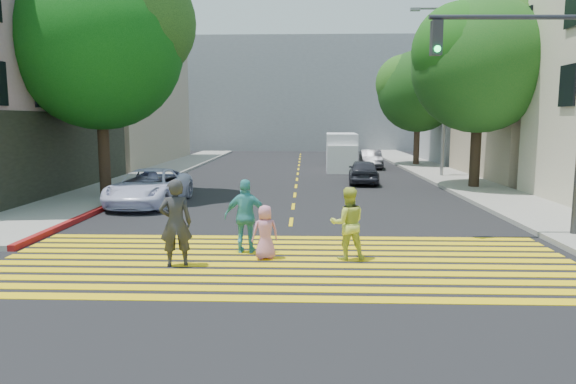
{
  "coord_description": "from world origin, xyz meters",
  "views": [
    {
      "loc": [
        0.44,
        -10.24,
        3.26
      ],
      "look_at": [
        0.0,
        3.0,
        1.4
      ],
      "focal_mm": 32.0,
      "sensor_mm": 36.0,
      "label": 1
    }
  ],
  "objects_px": {
    "tree_left": "(101,37)",
    "pedestrian_child": "(265,232)",
    "pedestrian_man": "(176,223)",
    "silver_car": "(340,155)",
    "tree_right_near": "(482,58)",
    "tree_right_far": "(420,87)",
    "pedestrian_woman": "(348,223)",
    "white_van": "(341,153)",
    "traffic_signal": "(541,88)",
    "dark_car_parked": "(371,159)",
    "white_sedan": "(149,187)",
    "pedestrian_extra": "(246,216)",
    "dark_car_near": "(364,171)"
  },
  "relations": [
    {
      "from": "pedestrian_extra",
      "to": "silver_car",
      "type": "xyz_separation_m",
      "value": [
        4.11,
        26.57,
        -0.26
      ]
    },
    {
      "from": "white_sedan",
      "to": "silver_car",
      "type": "height_order",
      "value": "white_sedan"
    },
    {
      "from": "tree_right_far",
      "to": "pedestrian_extra",
      "type": "xyz_separation_m",
      "value": [
        -9.45,
        -24.52,
        -4.65
      ]
    },
    {
      "from": "tree_left",
      "to": "tree_right_near",
      "type": "distance_m",
      "value": 16.71
    },
    {
      "from": "dark_car_parked",
      "to": "white_van",
      "type": "xyz_separation_m",
      "value": [
        -2.12,
        -1.59,
        0.51
      ]
    },
    {
      "from": "dark_car_near",
      "to": "dark_car_parked",
      "type": "distance_m",
      "value": 8.73
    },
    {
      "from": "dark_car_near",
      "to": "pedestrian_woman",
      "type": "bearing_deg",
      "value": 86.44
    },
    {
      "from": "white_van",
      "to": "silver_car",
      "type": "bearing_deg",
      "value": 88.83
    },
    {
      "from": "silver_car",
      "to": "dark_car_parked",
      "type": "bearing_deg",
      "value": 122.94
    },
    {
      "from": "tree_right_near",
      "to": "pedestrian_extra",
      "type": "distance_m",
      "value": 16.2
    },
    {
      "from": "pedestrian_woman",
      "to": "dark_car_parked",
      "type": "height_order",
      "value": "pedestrian_woman"
    },
    {
      "from": "pedestrian_woman",
      "to": "white_van",
      "type": "relative_size",
      "value": 0.33
    },
    {
      "from": "traffic_signal",
      "to": "pedestrian_man",
      "type": "bearing_deg",
      "value": -164.07
    },
    {
      "from": "tree_right_far",
      "to": "traffic_signal",
      "type": "relative_size",
      "value": 1.3
    },
    {
      "from": "tree_right_near",
      "to": "white_van",
      "type": "bearing_deg",
      "value": 122.13
    },
    {
      "from": "tree_right_near",
      "to": "traffic_signal",
      "type": "relative_size",
      "value": 1.41
    },
    {
      "from": "tree_right_near",
      "to": "tree_right_far",
      "type": "xyz_separation_m",
      "value": [
        -0.06,
        12.46,
        -0.51
      ]
    },
    {
      "from": "pedestrian_woman",
      "to": "silver_car",
      "type": "height_order",
      "value": "pedestrian_woman"
    },
    {
      "from": "tree_right_far",
      "to": "pedestrian_child",
      "type": "xyz_separation_m",
      "value": [
        -8.94,
        -25.07,
        -4.92
      ]
    },
    {
      "from": "silver_car",
      "to": "dark_car_near",
      "type": "bearing_deg",
      "value": 99.25
    },
    {
      "from": "pedestrian_man",
      "to": "pedestrian_child",
      "type": "distance_m",
      "value": 2.08
    },
    {
      "from": "pedestrian_man",
      "to": "traffic_signal",
      "type": "height_order",
      "value": "traffic_signal"
    },
    {
      "from": "white_van",
      "to": "white_sedan",
      "type": "bearing_deg",
      "value": -118.66
    },
    {
      "from": "tree_right_far",
      "to": "white_van",
      "type": "bearing_deg",
      "value": -149.25
    },
    {
      "from": "tree_left",
      "to": "pedestrian_child",
      "type": "xyz_separation_m",
      "value": [
        7.39,
        -9.45,
        -5.98
      ]
    },
    {
      "from": "tree_right_near",
      "to": "pedestrian_woman",
      "type": "bearing_deg",
      "value": -119.33
    },
    {
      "from": "pedestrian_child",
      "to": "white_van",
      "type": "distance_m",
      "value": 21.96
    },
    {
      "from": "tree_right_far",
      "to": "pedestrian_child",
      "type": "height_order",
      "value": "tree_right_far"
    },
    {
      "from": "white_sedan",
      "to": "white_van",
      "type": "distance_m",
      "value": 16.35
    },
    {
      "from": "pedestrian_man",
      "to": "silver_car",
      "type": "bearing_deg",
      "value": -116.73
    },
    {
      "from": "tree_right_near",
      "to": "pedestrian_child",
      "type": "height_order",
      "value": "tree_right_near"
    },
    {
      "from": "dark_car_near",
      "to": "silver_car",
      "type": "distance_m",
      "value": 12.43
    },
    {
      "from": "pedestrian_child",
      "to": "silver_car",
      "type": "distance_m",
      "value": 27.36
    },
    {
      "from": "tree_right_near",
      "to": "white_van",
      "type": "height_order",
      "value": "tree_right_near"
    },
    {
      "from": "tree_right_near",
      "to": "tree_right_far",
      "type": "bearing_deg",
      "value": 90.29
    },
    {
      "from": "pedestrian_man",
      "to": "dark_car_parked",
      "type": "xyz_separation_m",
      "value": [
        7.37,
        23.95,
        -0.35
      ]
    },
    {
      "from": "traffic_signal",
      "to": "dark_car_near",
      "type": "bearing_deg",
      "value": 102.72
    },
    {
      "from": "dark_car_parked",
      "to": "silver_car",
      "type": "bearing_deg",
      "value": 117.06
    },
    {
      "from": "pedestrian_child",
      "to": "silver_car",
      "type": "height_order",
      "value": "silver_car"
    },
    {
      "from": "pedestrian_extra",
      "to": "dark_car_parked",
      "type": "xyz_separation_m",
      "value": [
        5.92,
        22.75,
        -0.28
      ]
    },
    {
      "from": "white_van",
      "to": "traffic_signal",
      "type": "distance_m",
      "value": 20.01
    },
    {
      "from": "pedestrian_woman",
      "to": "pedestrian_child",
      "type": "bearing_deg",
      "value": -5.37
    },
    {
      "from": "white_van",
      "to": "pedestrian_woman",
      "type": "bearing_deg",
      "value": -91.43
    },
    {
      "from": "tree_right_far",
      "to": "white_van",
      "type": "relative_size",
      "value": 1.6
    },
    {
      "from": "pedestrian_woman",
      "to": "pedestrian_child",
      "type": "height_order",
      "value": "pedestrian_woman"
    },
    {
      "from": "tree_left",
      "to": "tree_right_near",
      "type": "xyz_separation_m",
      "value": [
        16.4,
        3.15,
        -0.55
      ]
    },
    {
      "from": "tree_right_far",
      "to": "dark_car_near",
      "type": "distance_m",
      "value": 12.52
    },
    {
      "from": "tree_right_near",
      "to": "pedestrian_extra",
      "type": "bearing_deg",
      "value": -128.26
    },
    {
      "from": "tree_right_far",
      "to": "pedestrian_extra",
      "type": "relative_size",
      "value": 4.49
    },
    {
      "from": "tree_right_far",
      "to": "pedestrian_woman",
      "type": "xyz_separation_m",
      "value": [
        -7.0,
        -25.03,
        -4.7
      ]
    }
  ]
}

